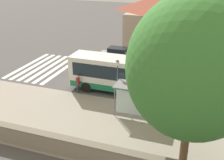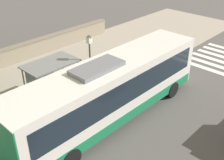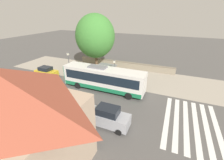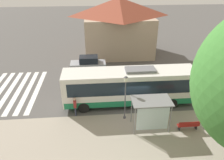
% 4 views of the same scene
% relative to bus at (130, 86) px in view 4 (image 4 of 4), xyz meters
% --- Properties ---
extents(ground_plane, '(120.00, 120.00, 0.00)m').
position_rel_bus_xyz_m(ground_plane, '(-1.76, -0.29, -1.85)').
color(ground_plane, '#514F4C').
rests_on(ground_plane, ground).
extents(sidewalk_plaza, '(9.00, 44.00, 0.02)m').
position_rel_bus_xyz_m(sidewalk_plaza, '(-6.26, -0.29, -1.84)').
color(sidewalk_plaza, '#9E9384').
rests_on(sidewalk_plaza, ground).
extents(crosswalk_stripes, '(9.00, 5.25, 0.01)m').
position_rel_bus_xyz_m(crosswalk_stripes, '(3.24, 11.74, -1.85)').
color(crosswalk_stripes, silver).
rests_on(crosswalk_stripes, ground).
extents(background_building, '(7.44, 10.10, 7.97)m').
position_rel_bus_xyz_m(background_building, '(13.46, -0.46, 2.26)').
color(background_building, tan).
rests_on(background_building, ground).
extents(bus, '(2.65, 12.15, 3.58)m').
position_rel_bus_xyz_m(bus, '(0.00, 0.00, 0.00)').
color(bus, silver).
rests_on(bus, ground).
extents(bus_shelter, '(1.84, 3.05, 2.57)m').
position_rel_bus_xyz_m(bus_shelter, '(-3.83, -1.08, 0.29)').
color(bus_shelter, slate).
rests_on(bus_shelter, ground).
extents(pedestrian, '(0.34, 0.24, 1.79)m').
position_rel_bus_xyz_m(pedestrian, '(-1.58, 4.97, -0.80)').
color(pedestrian, '#2D3347').
rests_on(pedestrian, ground).
extents(bench, '(0.40, 1.73, 0.88)m').
position_rel_bus_xyz_m(bench, '(-4.30, -4.07, -1.38)').
color(bench, maroon).
rests_on(bench, ground).
extents(street_lamp_near, '(0.28, 0.28, 4.08)m').
position_rel_bus_xyz_m(street_lamp_near, '(-2.36, 0.76, 0.57)').
color(street_lamp_near, '#4C4C51').
rests_on(street_lamp_near, ground).
extents(street_lamp_far, '(0.28, 0.28, 4.47)m').
position_rel_bus_xyz_m(street_lamp_far, '(-2.08, -7.63, 0.79)').
color(street_lamp_far, '#4C4C51').
rests_on(street_lamp_far, ground).
extents(parked_car_far_lane, '(1.84, 4.20, 2.20)m').
position_rel_bus_xyz_m(parked_car_far_lane, '(6.84, 3.93, -0.80)').
color(parked_car_far_lane, '#9EA0A8').
rests_on(parked_car_far_lane, ground).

